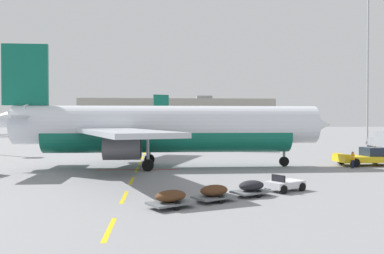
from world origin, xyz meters
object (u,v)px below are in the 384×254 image
Objects in this scene: baggage_train at (234,190)px; ground_crew_worker at (353,159)px; airliner_mid_left at (205,124)px; apron_light_mast_far at (368,52)px; airliner_foreground at (163,128)px; pushback_tug at (367,157)px; catering_truck at (236,140)px.

baggage_train is 20.29m from ground_crew_worker.
airliner_mid_left reaches higher than baggage_train.
apron_light_mast_far reaches higher than baggage_train.
apron_light_mast_far is at bearing 55.05° from baggage_train.
apron_light_mast_far is (39.80, 34.48, 13.92)m from airliner_foreground.
airliner_mid_left is at bearing 79.93° from airliner_foreground.
apron_light_mast_far reaches higher than airliner_foreground.
airliner_mid_left is 1.05× the size of apron_light_mast_far.
apron_light_mast_far is (35.61, 50.94, 17.33)m from baggage_train.
baggage_train is 6.44× the size of ground_crew_worker.
pushback_tug is at bearing -118.05° from apron_light_mast_far.
apron_light_mast_far is at bearing 25.77° from catering_truck.
airliner_foreground is 1.18× the size of apron_light_mast_far.
airliner_mid_left is 43.98m from apron_light_mast_far.
pushback_tug is at bearing 43.67° from baggage_train.
pushback_tug is 65.83m from airliner_mid_left.
baggage_train is at bearing -135.67° from ground_crew_worker.
apron_light_mast_far is at bearing 40.91° from airliner_foreground.
apron_light_mast_far reaches higher than catering_truck.
apron_light_mast_far is (18.38, 34.49, 16.97)m from pushback_tug.
baggage_train is (4.19, -16.46, -3.42)m from airliner_foreground.
airliner_foreground is 5.65× the size of pushback_tug.
airliner_mid_left reaches higher than ground_crew_worker.
baggage_train is 0.37× the size of apron_light_mast_far.
pushback_tug is 42.61m from apron_light_mast_far.
catering_truck reaches higher than baggage_train.
airliner_foreground is at bearing 173.03° from ground_crew_worker.
catering_truck is at bearing -154.23° from apron_light_mast_far.
pushback_tug is 3.68× the size of ground_crew_worker.
apron_light_mast_far is at bearing 60.15° from ground_crew_worker.
pushback_tug is 0.57× the size of baggage_train.
airliner_foreground is 3.23× the size of baggage_train.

